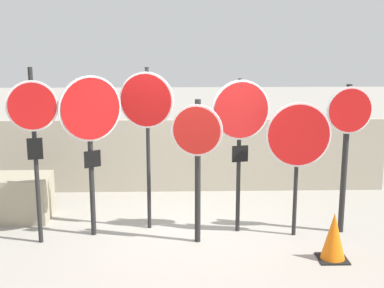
{
  "coord_description": "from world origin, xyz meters",
  "views": [
    {
      "loc": [
        -0.27,
        -7.73,
        3.11
      ],
      "look_at": [
        -0.06,
        0.0,
        1.4
      ],
      "focal_mm": 50.0,
      "sensor_mm": 36.0,
      "label": 1
    }
  ],
  "objects_px": {
    "stop_sign_4": "(241,121)",
    "storage_crate": "(16,197)",
    "stop_sign_3": "(197,147)",
    "traffic_cone_0": "(334,237)",
    "stop_sign_6": "(348,133)",
    "stop_sign_2": "(147,111)",
    "stop_sign_5": "(298,141)",
    "stop_sign_0": "(33,124)",
    "stop_sign_1": "(91,122)"
  },
  "relations": [
    {
      "from": "stop_sign_0",
      "to": "stop_sign_6",
      "type": "relative_size",
      "value": 1.12
    },
    {
      "from": "stop_sign_4",
      "to": "stop_sign_5",
      "type": "bearing_deg",
      "value": -25.24
    },
    {
      "from": "stop_sign_0",
      "to": "stop_sign_2",
      "type": "relative_size",
      "value": 1.02
    },
    {
      "from": "stop_sign_1",
      "to": "stop_sign_6",
      "type": "height_order",
      "value": "stop_sign_1"
    },
    {
      "from": "stop_sign_0",
      "to": "storage_crate",
      "type": "bearing_deg",
      "value": 108.5
    },
    {
      "from": "stop_sign_2",
      "to": "stop_sign_3",
      "type": "relative_size",
      "value": 1.19
    },
    {
      "from": "stop_sign_1",
      "to": "stop_sign_2",
      "type": "xyz_separation_m",
      "value": [
        0.8,
        0.26,
        0.12
      ]
    },
    {
      "from": "stop_sign_0",
      "to": "stop_sign_4",
      "type": "xyz_separation_m",
      "value": [
        2.94,
        0.36,
        -0.03
      ]
    },
    {
      "from": "stop_sign_5",
      "to": "storage_crate",
      "type": "height_order",
      "value": "stop_sign_5"
    },
    {
      "from": "stop_sign_4",
      "to": "stop_sign_2",
      "type": "bearing_deg",
      "value": 160.42
    },
    {
      "from": "stop_sign_4",
      "to": "traffic_cone_0",
      "type": "distance_m",
      "value": 2.1
    },
    {
      "from": "stop_sign_0",
      "to": "stop_sign_5",
      "type": "bearing_deg",
      "value": -10.56
    },
    {
      "from": "stop_sign_2",
      "to": "stop_sign_6",
      "type": "bearing_deg",
      "value": 9.86
    },
    {
      "from": "stop_sign_5",
      "to": "stop_sign_2",
      "type": "bearing_deg",
      "value": 171.58
    },
    {
      "from": "stop_sign_0",
      "to": "storage_crate",
      "type": "distance_m",
      "value": 1.86
    },
    {
      "from": "stop_sign_2",
      "to": "stop_sign_5",
      "type": "height_order",
      "value": "stop_sign_2"
    },
    {
      "from": "stop_sign_2",
      "to": "stop_sign_5",
      "type": "xyz_separation_m",
      "value": [
        2.22,
        -0.36,
        -0.39
      ]
    },
    {
      "from": "stop_sign_3",
      "to": "stop_sign_5",
      "type": "relative_size",
      "value": 1.04
    },
    {
      "from": "stop_sign_6",
      "to": "stop_sign_0",
      "type": "bearing_deg",
      "value": 178.76
    },
    {
      "from": "stop_sign_0",
      "to": "stop_sign_1",
      "type": "xyz_separation_m",
      "value": [
        0.75,
        0.27,
        -0.02
      ]
    },
    {
      "from": "stop_sign_5",
      "to": "stop_sign_0",
      "type": "bearing_deg",
      "value": -176.65
    },
    {
      "from": "stop_sign_0",
      "to": "stop_sign_4",
      "type": "relative_size",
      "value": 1.08
    },
    {
      "from": "traffic_cone_0",
      "to": "stop_sign_3",
      "type": "bearing_deg",
      "value": 160.84
    },
    {
      "from": "stop_sign_1",
      "to": "storage_crate",
      "type": "height_order",
      "value": "stop_sign_1"
    },
    {
      "from": "stop_sign_1",
      "to": "stop_sign_5",
      "type": "xyz_separation_m",
      "value": [
        3.02,
        -0.1,
        -0.27
      ]
    },
    {
      "from": "stop_sign_2",
      "to": "stop_sign_3",
      "type": "bearing_deg",
      "value": -23.03
    },
    {
      "from": "stop_sign_4",
      "to": "stop_sign_0",
      "type": "bearing_deg",
      "value": 174.4
    },
    {
      "from": "stop_sign_6",
      "to": "traffic_cone_0",
      "type": "bearing_deg",
      "value": -118.26
    },
    {
      "from": "stop_sign_3",
      "to": "stop_sign_6",
      "type": "height_order",
      "value": "stop_sign_6"
    },
    {
      "from": "stop_sign_4",
      "to": "traffic_cone_0",
      "type": "xyz_separation_m",
      "value": [
        1.17,
        -1.03,
        -1.41
      ]
    },
    {
      "from": "stop_sign_4",
      "to": "stop_sign_1",
      "type": "bearing_deg",
      "value": 169.71
    },
    {
      "from": "stop_sign_1",
      "to": "stop_sign_4",
      "type": "distance_m",
      "value": 2.19
    },
    {
      "from": "stop_sign_0",
      "to": "storage_crate",
      "type": "xyz_separation_m",
      "value": [
        -0.64,
        1.04,
        -1.41
      ]
    },
    {
      "from": "stop_sign_2",
      "to": "stop_sign_5",
      "type": "distance_m",
      "value": 2.28
    },
    {
      "from": "stop_sign_4",
      "to": "stop_sign_5",
      "type": "xyz_separation_m",
      "value": [
        0.83,
        -0.19,
        -0.26
      ]
    },
    {
      "from": "stop_sign_1",
      "to": "stop_sign_6",
      "type": "relative_size",
      "value": 1.06
    },
    {
      "from": "stop_sign_2",
      "to": "stop_sign_5",
      "type": "bearing_deg",
      "value": 5.26
    },
    {
      "from": "stop_sign_2",
      "to": "stop_sign_6",
      "type": "relative_size",
      "value": 1.1
    },
    {
      "from": "stop_sign_3",
      "to": "stop_sign_6",
      "type": "bearing_deg",
      "value": 21.65
    },
    {
      "from": "stop_sign_4",
      "to": "storage_crate",
      "type": "distance_m",
      "value": 3.9
    },
    {
      "from": "stop_sign_1",
      "to": "storage_crate",
      "type": "relative_size",
      "value": 2.21
    },
    {
      "from": "storage_crate",
      "to": "stop_sign_6",
      "type": "bearing_deg",
      "value": -8.28
    },
    {
      "from": "stop_sign_3",
      "to": "traffic_cone_0",
      "type": "bearing_deg",
      "value": -5.8
    },
    {
      "from": "stop_sign_3",
      "to": "stop_sign_4",
      "type": "xyz_separation_m",
      "value": [
        0.66,
        0.39,
        0.3
      ]
    },
    {
      "from": "stop_sign_2",
      "to": "stop_sign_3",
      "type": "xyz_separation_m",
      "value": [
        0.74,
        -0.57,
        -0.43
      ]
    },
    {
      "from": "stop_sign_0",
      "to": "stop_sign_2",
      "type": "bearing_deg",
      "value": 5.74
    },
    {
      "from": "stop_sign_1",
      "to": "stop_sign_2",
      "type": "distance_m",
      "value": 0.85
    },
    {
      "from": "stop_sign_0",
      "to": "stop_sign_1",
      "type": "relative_size",
      "value": 1.06
    },
    {
      "from": "stop_sign_4",
      "to": "storage_crate",
      "type": "bearing_deg",
      "value": 156.67
    },
    {
      "from": "stop_sign_0",
      "to": "traffic_cone_0",
      "type": "height_order",
      "value": "stop_sign_0"
    }
  ]
}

